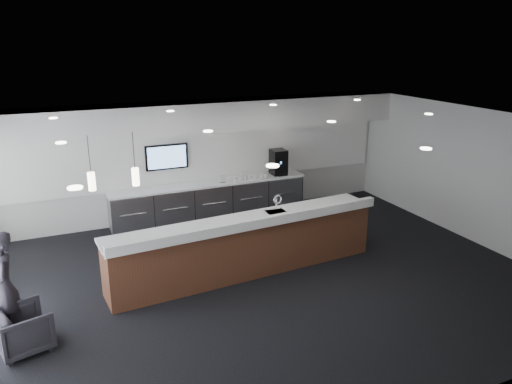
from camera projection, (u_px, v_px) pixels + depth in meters
name	position (u px, v px, depth m)	size (l,w,h in m)	color
ground	(271.00, 278.00, 9.65)	(10.00, 10.00, 0.00)	black
ceiling	(273.00, 124.00, 8.75)	(10.00, 8.00, 0.02)	black
back_wall	(205.00, 158.00, 12.69)	(10.00, 0.02, 3.00)	silver
right_wall	(474.00, 176.00, 11.11)	(0.02, 8.00, 3.00)	silver
soffit_bulkhead	(209.00, 116.00, 11.95)	(10.00, 0.90, 0.70)	white
alcove_panel	(205.00, 155.00, 12.64)	(9.80, 0.06, 1.40)	white
back_credenza	(210.00, 200.00, 12.69)	(5.06, 0.66, 0.95)	gray
wall_tv	(167.00, 157.00, 12.18)	(1.05, 0.08, 0.62)	black
pendant_left	(130.00, 169.00, 8.75)	(0.12, 0.12, 0.30)	#FFF3C6
pendant_right	(88.00, 173.00, 8.49)	(0.12, 0.12, 0.30)	#FFF3C6
ceiling_can_lights	(273.00, 126.00, 8.76)	(7.00, 5.00, 0.02)	silver
service_counter	(246.00, 245.00, 9.74)	(5.56, 1.31, 1.49)	#562F1C
coffee_machine	(278.00, 162.00, 13.20)	(0.40, 0.52, 0.67)	black
info_sign_left	(223.00, 178.00, 12.51)	(0.17, 0.02, 0.23)	white
info_sign_right	(244.00, 175.00, 12.76)	(0.17, 0.02, 0.23)	white
armchair	(24.00, 329.00, 7.38)	(0.72, 0.74, 0.68)	black
lounge_guest	(4.00, 287.00, 7.51)	(0.64, 0.42, 1.74)	black
cup_0	(265.00, 176.00, 13.00)	(0.09, 0.09, 0.08)	white
cup_1	(260.00, 176.00, 12.94)	(0.09, 0.09, 0.08)	white
cup_2	(255.00, 177.00, 12.89)	(0.09, 0.09, 0.08)	white
cup_3	(250.00, 178.00, 12.83)	(0.09, 0.09, 0.08)	white
cup_4	(245.00, 178.00, 12.78)	(0.09, 0.09, 0.08)	white
cup_5	(240.00, 179.00, 12.73)	(0.09, 0.09, 0.08)	white
cup_6	(235.00, 179.00, 12.67)	(0.09, 0.09, 0.08)	white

